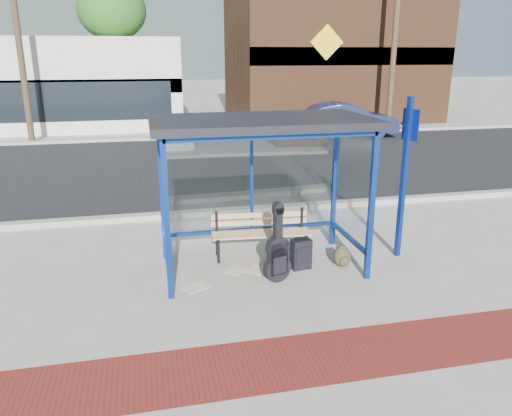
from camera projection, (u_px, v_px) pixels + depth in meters
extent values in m
plane|color=#B2ADA0|center=(261.00, 267.00, 8.13)|extent=(120.00, 120.00, 0.00)
cube|color=maroon|center=(313.00, 358.00, 5.70)|extent=(60.00, 1.00, 0.01)
cube|color=gray|center=(231.00, 211.00, 10.81)|extent=(60.00, 0.25, 0.12)
cube|color=black|center=(203.00, 165.00, 15.58)|extent=(60.00, 10.00, 0.00)
cube|color=gray|center=(188.00, 137.00, 20.31)|extent=(60.00, 0.25, 0.12)
cube|color=#B2ADA0|center=(184.00, 132.00, 22.10)|extent=(60.00, 4.00, 0.01)
cube|color=navy|center=(167.00, 222.00, 6.77)|extent=(0.08, 0.08, 2.30)
cube|color=navy|center=(371.00, 207.00, 7.40)|extent=(0.08, 0.08, 2.30)
cube|color=navy|center=(162.00, 193.00, 8.17)|extent=(0.08, 0.08, 2.30)
cube|color=navy|center=(335.00, 183.00, 8.80)|extent=(0.08, 0.08, 2.30)
cube|color=navy|center=(251.00, 122.00, 8.15)|extent=(3.00, 0.08, 0.08)
cube|color=navy|center=(275.00, 136.00, 6.75)|extent=(3.00, 0.08, 0.08)
cube|color=navy|center=(160.00, 132.00, 7.14)|extent=(0.08, 1.50, 0.08)
cube|color=navy|center=(355.00, 126.00, 7.77)|extent=(0.08, 1.50, 0.08)
cube|color=navy|center=(252.00, 229.00, 8.71)|extent=(3.00, 0.08, 0.06)
cube|color=navy|center=(167.00, 252.00, 7.69)|extent=(0.08, 1.50, 0.06)
cube|color=navy|center=(349.00, 237.00, 8.32)|extent=(0.08, 1.50, 0.06)
cube|color=navy|center=(252.00, 176.00, 8.42)|extent=(0.05, 0.05, 1.90)
cube|color=silver|center=(252.00, 178.00, 8.43)|extent=(2.84, 0.01, 1.82)
cube|color=silver|center=(164.00, 196.00, 7.42)|extent=(0.02, 1.34, 1.82)
cube|color=silver|center=(352.00, 185.00, 8.05)|extent=(0.02, 1.34, 1.82)
cube|color=black|center=(262.00, 122.00, 7.42)|extent=(3.30, 1.80, 0.12)
cube|color=#59331E|center=(330.00, 56.00, 26.08)|extent=(10.00, 7.00, 6.40)
cube|color=black|center=(356.00, 56.00, 22.87)|extent=(10.00, 0.10, 0.80)
cube|color=yellow|center=(327.00, 42.00, 22.28)|extent=(1.56, 0.06, 1.56)
cylinder|color=#4C3826|center=(116.00, 69.00, 27.26)|extent=(0.36, 0.36, 5.00)
ellipsoid|color=#224D16|center=(112.00, 10.00, 26.36)|extent=(3.60, 3.60, 3.06)
cylinder|color=#4C3826|center=(378.00, 67.00, 30.49)|extent=(0.36, 0.36, 5.00)
ellipsoid|color=#224D16|center=(382.00, 15.00, 29.60)|extent=(3.60, 3.60, 3.06)
cylinder|color=#4C3826|center=(18.00, 34.00, 18.17)|extent=(0.24, 0.24, 8.00)
cylinder|color=#4C3826|center=(395.00, 37.00, 21.30)|extent=(0.24, 0.24, 8.00)
cube|color=black|center=(218.00, 251.00, 8.24)|extent=(0.05, 0.05, 0.42)
cube|color=black|center=(217.00, 233.00, 8.53)|extent=(0.05, 0.05, 0.79)
cube|color=black|center=(218.00, 247.00, 8.41)|extent=(0.08, 0.38, 0.05)
cube|color=black|center=(306.00, 246.00, 8.44)|extent=(0.05, 0.05, 0.42)
cube|color=black|center=(301.00, 229.00, 8.73)|extent=(0.05, 0.05, 0.79)
cube|color=black|center=(303.00, 243.00, 8.61)|extent=(0.08, 0.38, 0.05)
cube|color=tan|center=(262.00, 237.00, 8.31)|extent=(1.66, 0.22, 0.03)
cube|color=tan|center=(261.00, 234.00, 8.40)|extent=(1.66, 0.22, 0.03)
cube|color=tan|center=(261.00, 232.00, 8.50)|extent=(1.66, 0.22, 0.03)
cube|color=tan|center=(260.00, 230.00, 8.59)|extent=(1.66, 0.22, 0.03)
cube|color=tan|center=(259.00, 222.00, 8.59)|extent=(1.66, 0.16, 0.09)
cube|color=tan|center=(259.00, 215.00, 8.55)|extent=(1.66, 0.16, 0.09)
cylinder|color=black|center=(277.00, 268.00, 7.58)|extent=(0.45, 0.24, 0.43)
cylinder|color=black|center=(277.00, 247.00, 7.48)|extent=(0.38, 0.22, 0.36)
cube|color=black|center=(277.00, 258.00, 7.53)|extent=(0.33, 0.21, 0.52)
cube|color=black|center=(278.00, 225.00, 7.37)|extent=(0.14, 0.13, 0.52)
cube|color=black|center=(278.00, 210.00, 7.31)|extent=(0.18, 0.15, 0.10)
cube|color=black|center=(301.00, 254.00, 8.01)|extent=(0.34, 0.24, 0.49)
cylinder|color=black|center=(294.00, 268.00, 8.04)|extent=(0.07, 0.18, 0.04)
cylinder|color=black|center=(307.00, 266.00, 8.11)|extent=(0.07, 0.18, 0.04)
cube|color=black|center=(301.00, 238.00, 7.92)|extent=(0.20, 0.06, 0.04)
cube|color=black|center=(304.00, 255.00, 7.91)|extent=(0.25, 0.05, 0.27)
ellipsoid|color=#2F2D1A|center=(342.00, 256.00, 8.13)|extent=(0.29, 0.21, 0.34)
ellipsoid|color=#2F2D1A|center=(345.00, 262.00, 8.04)|extent=(0.17, 0.12, 0.18)
cube|color=#2F2D1A|center=(342.00, 247.00, 8.10)|extent=(0.10, 0.04, 0.03)
cube|color=navy|center=(403.00, 180.00, 8.21)|extent=(0.10, 0.10, 2.69)
cube|color=navy|center=(411.00, 125.00, 7.97)|extent=(0.12, 0.33, 0.50)
cube|color=white|center=(236.00, 270.00, 8.01)|extent=(0.46, 0.45, 0.01)
cube|color=white|center=(195.00, 287.00, 7.42)|extent=(0.45, 0.41, 0.01)
cube|color=white|center=(257.00, 270.00, 8.03)|extent=(0.44, 0.45, 0.01)
imported|color=#1B274C|center=(346.00, 120.00, 20.62)|extent=(4.35, 1.94, 1.39)
cylinder|color=#B60D1E|center=(416.00, 122.00, 22.77)|extent=(0.22, 0.22, 0.66)
sphere|color=#B60D1E|center=(417.00, 114.00, 22.67)|extent=(0.24, 0.24, 0.24)
cylinder|color=#B60D1E|center=(416.00, 120.00, 22.74)|extent=(0.35, 0.12, 0.11)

